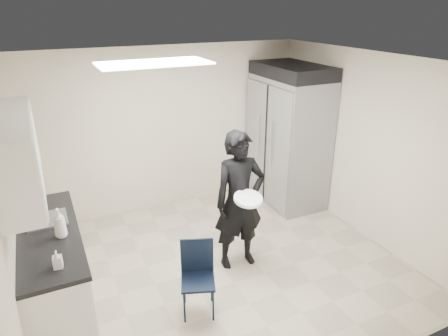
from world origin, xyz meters
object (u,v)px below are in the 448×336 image
man_tuxedo (239,201)px  lower_counter (54,269)px  commercial_fridge (288,141)px  folding_chair (198,281)px

man_tuxedo → lower_counter: bearing=178.0°
commercial_fridge → folding_chair: 3.14m
commercial_fridge → lower_counter: bearing=-164.1°
man_tuxedo → folding_chair: bearing=-138.8°
commercial_fridge → man_tuxedo: bearing=-140.6°
man_tuxedo → commercial_fridge: bearing=43.3°
lower_counter → man_tuxedo: 2.26m
lower_counter → folding_chair: lower_counter is taller
folding_chair → man_tuxedo: size_ratio=0.45×
commercial_fridge → man_tuxedo: size_ratio=1.17×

